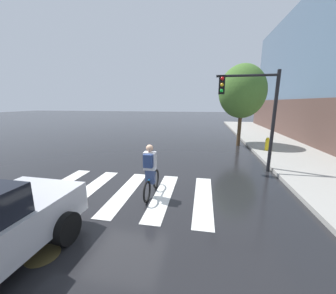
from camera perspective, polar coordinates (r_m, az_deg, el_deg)
ground_plane at (r=6.93m, az=-12.17°, el=-12.59°), size 120.00×120.00×0.00m
crosswalk_stripes at (r=6.93m, az=-12.20°, el=-12.54°), size 5.70×3.32×0.01m
manhole_cover at (r=5.06m, az=-32.49°, el=-24.87°), size 0.64×0.64×0.01m
cyclist at (r=6.23m, az=-5.10°, el=-6.89°), size 0.37×1.71×1.69m
traffic_light_near at (r=9.04m, az=23.59°, el=11.25°), size 2.47×0.28×4.20m
fire_hydrant at (r=13.09m, az=26.78°, el=0.79°), size 0.33×0.22×0.78m
street_tree_near at (r=14.35m, az=20.68°, el=14.76°), size 3.03×3.03×5.39m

